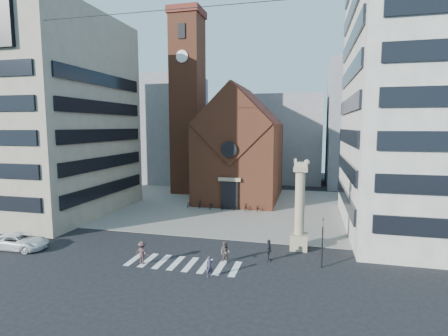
{
  "coord_description": "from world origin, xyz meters",
  "views": [
    {
      "loc": [
        10.84,
        -29.92,
        11.7
      ],
      "look_at": [
        1.41,
        8.0,
        6.98
      ],
      "focal_mm": 28.0,
      "sensor_mm": 36.0,
      "label": 1
    }
  ],
  "objects_px": {
    "lion_column": "(300,214)",
    "white_car": "(20,241)",
    "pedestrian_2": "(269,250)",
    "scooter_0": "(189,204)",
    "traffic_light": "(322,241)",
    "pedestrian_0": "(210,267)",
    "pedestrian_1": "(225,252)"
  },
  "relations": [
    {
      "from": "white_car",
      "to": "pedestrian_0",
      "type": "height_order",
      "value": "pedestrian_0"
    },
    {
      "from": "scooter_0",
      "to": "pedestrian_1",
      "type": "bearing_deg",
      "value": -65.61
    },
    {
      "from": "pedestrian_1",
      "to": "traffic_light",
      "type": "bearing_deg",
      "value": 24.58
    },
    {
      "from": "white_car",
      "to": "pedestrian_0",
      "type": "xyz_separation_m",
      "value": [
        19.34,
        -1.57,
        0.07
      ]
    },
    {
      "from": "lion_column",
      "to": "scooter_0",
      "type": "height_order",
      "value": "lion_column"
    },
    {
      "from": "pedestrian_0",
      "to": "pedestrian_2",
      "type": "relative_size",
      "value": 0.86
    },
    {
      "from": "pedestrian_1",
      "to": "scooter_0",
      "type": "xyz_separation_m",
      "value": [
        -9.91,
        18.52,
        -0.43
      ]
    },
    {
      "from": "pedestrian_0",
      "to": "scooter_0",
      "type": "distance_m",
      "value": 23.59
    },
    {
      "from": "pedestrian_0",
      "to": "scooter_0",
      "type": "xyz_separation_m",
      "value": [
        -9.43,
        21.62,
        -0.34
      ]
    },
    {
      "from": "traffic_light",
      "to": "pedestrian_1",
      "type": "relative_size",
      "value": 2.36
    },
    {
      "from": "traffic_light",
      "to": "pedestrian_1",
      "type": "height_order",
      "value": "traffic_light"
    },
    {
      "from": "pedestrian_1",
      "to": "white_car",
      "type": "bearing_deg",
      "value": -157.06
    },
    {
      "from": "lion_column",
      "to": "traffic_light",
      "type": "xyz_separation_m",
      "value": [
        1.99,
        -4.0,
        -1.17
      ]
    },
    {
      "from": "white_car",
      "to": "pedestrian_2",
      "type": "height_order",
      "value": "pedestrian_2"
    },
    {
      "from": "lion_column",
      "to": "scooter_0",
      "type": "bearing_deg",
      "value": 139.42
    },
    {
      "from": "lion_column",
      "to": "white_car",
      "type": "relative_size",
      "value": 1.6
    },
    {
      "from": "lion_column",
      "to": "white_car",
      "type": "distance_m",
      "value": 26.79
    },
    {
      "from": "traffic_light",
      "to": "white_car",
      "type": "bearing_deg",
      "value": -175.13
    },
    {
      "from": "pedestrian_2",
      "to": "scooter_0",
      "type": "height_order",
      "value": "pedestrian_2"
    },
    {
      "from": "lion_column",
      "to": "pedestrian_2",
      "type": "xyz_separation_m",
      "value": [
        -2.46,
        -3.59,
        -2.5
      ]
    },
    {
      "from": "traffic_light",
      "to": "pedestrian_0",
      "type": "relative_size",
      "value": 2.63
    },
    {
      "from": "lion_column",
      "to": "pedestrian_2",
      "type": "bearing_deg",
      "value": -124.43
    },
    {
      "from": "traffic_light",
      "to": "pedestrian_2",
      "type": "height_order",
      "value": "traffic_light"
    },
    {
      "from": "traffic_light",
      "to": "pedestrian_0",
      "type": "distance_m",
      "value": 9.51
    },
    {
      "from": "traffic_light",
      "to": "scooter_0",
      "type": "relative_size",
      "value": 2.63
    },
    {
      "from": "pedestrian_2",
      "to": "pedestrian_1",
      "type": "bearing_deg",
      "value": 105.57
    },
    {
      "from": "traffic_light",
      "to": "pedestrian_0",
      "type": "bearing_deg",
      "value": -155.14
    },
    {
      "from": "pedestrian_2",
      "to": "scooter_0",
      "type": "xyz_separation_m",
      "value": [
        -13.5,
        17.26,
        -0.48
      ]
    },
    {
      "from": "lion_column",
      "to": "white_car",
      "type": "height_order",
      "value": "lion_column"
    },
    {
      "from": "lion_column",
      "to": "pedestrian_1",
      "type": "bearing_deg",
      "value": -141.27
    },
    {
      "from": "traffic_light",
      "to": "pedestrian_2",
      "type": "relative_size",
      "value": 2.25
    },
    {
      "from": "scooter_0",
      "to": "traffic_light",
      "type": "bearing_deg",
      "value": -48.32
    }
  ]
}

